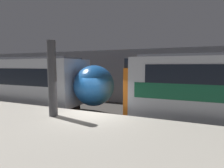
{
  "coord_description": "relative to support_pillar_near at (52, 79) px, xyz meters",
  "views": [
    {
      "loc": [
        3.95,
        -7.23,
        3.17
      ],
      "look_at": [
        0.63,
        0.89,
        2.25
      ],
      "focal_mm": 28.0,
      "sensor_mm": 36.0,
      "label": 1
    }
  ],
  "objects": [
    {
      "name": "ground_plane",
      "position": [
        1.28,
        1.26,
        -2.61
      ],
      "size": [
        120.0,
        120.0,
        0.0
      ],
      "primitive_type": "plane",
      "color": "#33302D"
    },
    {
      "name": "platform",
      "position": [
        1.28,
        -1.27,
        -2.12
      ],
      "size": [
        40.0,
        5.04,
        0.98
      ],
      "color": "gray",
      "rests_on": "ground"
    },
    {
      "name": "station_rear_barrier",
      "position": [
        1.28,
        8.04,
        -0.35
      ],
      "size": [
        50.0,
        0.15,
        4.51
      ],
      "color": "gray",
      "rests_on": "ground"
    },
    {
      "name": "support_pillar_near",
      "position": [
        0.0,
        0.0,
        0.0
      ],
      "size": [
        0.37,
        0.37,
        3.27
      ],
      "color": "#47474C",
      "rests_on": "platform"
    }
  ]
}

